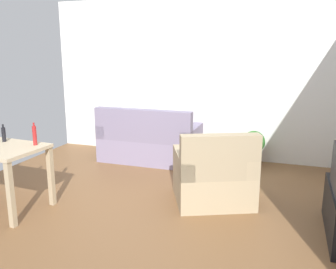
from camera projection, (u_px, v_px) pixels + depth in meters
ground_plane at (147, 202)px, 4.49m from camera, size 5.20×4.40×0.02m
wall_rear at (194, 79)px, 6.21m from camera, size 5.20×0.10×2.70m
couch at (149, 143)px, 6.07m from camera, size 1.62×0.84×0.92m
potted_plant at (254, 146)px, 5.83m from camera, size 0.36×0.36×0.57m
armchair at (214, 177)px, 4.40m from camera, size 1.16×1.13×0.92m
bottle_dark at (4, 134)px, 4.32m from camera, size 0.05×0.05×0.21m
bottle_red at (35, 135)px, 4.16m from camera, size 0.05×0.05×0.26m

